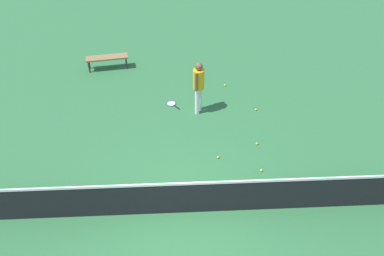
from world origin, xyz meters
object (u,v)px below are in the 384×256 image
(player_near_side, at_px, (199,84))
(tennis_racket_near_player, at_px, (172,104))
(tennis_ball_by_net, at_px, (225,85))
(tennis_ball_midcourt, at_px, (261,170))
(tennis_ball_near_player, at_px, (257,144))
(courtside_bench, at_px, (107,58))
(tennis_ball_baseline, at_px, (256,110))
(tennis_ball_stray_left, at_px, (218,157))

(player_near_side, bearing_deg, tennis_racket_near_player, -27.16)
(tennis_ball_by_net, distance_m, tennis_ball_midcourt, 4.22)
(tennis_ball_midcourt, bearing_deg, tennis_ball_by_net, -83.85)
(tennis_ball_near_player, bearing_deg, tennis_ball_by_net, -80.38)
(tennis_ball_by_net, relative_size, courtside_bench, 0.04)
(courtside_bench, bearing_deg, tennis_ball_baseline, 149.40)
(tennis_ball_baseline, bearing_deg, tennis_racket_near_player, -10.41)
(tennis_ball_midcourt, height_order, tennis_ball_stray_left, same)
(tennis_ball_near_player, xyz_separation_m, tennis_ball_baseline, (-0.27, -1.64, 0.00))
(tennis_ball_baseline, distance_m, tennis_ball_stray_left, 2.58)
(player_near_side, distance_m, tennis_ball_near_player, 2.49)
(tennis_racket_near_player, height_order, tennis_ball_baseline, tennis_ball_baseline)
(tennis_racket_near_player, relative_size, tennis_ball_near_player, 8.58)
(tennis_ball_midcourt, height_order, courtside_bench, courtside_bench)
(tennis_ball_midcourt, bearing_deg, tennis_racket_near_player, -54.28)
(tennis_ball_near_player, relative_size, tennis_ball_by_net, 1.00)
(tennis_ball_near_player, bearing_deg, tennis_ball_stray_left, 23.87)
(tennis_ball_near_player, xyz_separation_m, tennis_ball_midcourt, (0.08, 1.06, 0.00))
(player_near_side, relative_size, tennis_ball_by_net, 25.76)
(player_near_side, bearing_deg, tennis_ball_midcourt, 117.89)
(tennis_racket_near_player, xyz_separation_m, courtside_bench, (2.32, -2.45, 0.40))
(tennis_racket_near_player, distance_m, tennis_ball_near_player, 3.18)
(tennis_racket_near_player, bearing_deg, courtside_bench, -46.56)
(player_near_side, xyz_separation_m, tennis_ball_by_net, (-1.01, -1.44, -0.98))
(player_near_side, xyz_separation_m, tennis_ball_near_player, (-1.54, 1.70, -0.98))
(tennis_ball_baseline, height_order, courtside_bench, courtside_bench)
(player_near_side, height_order, tennis_ball_midcourt, player_near_side)
(player_near_side, xyz_separation_m, tennis_ball_stray_left, (-0.39, 2.21, -0.98))
(tennis_ball_near_player, xyz_separation_m, tennis_ball_by_net, (0.53, -3.14, 0.00))
(tennis_ball_baseline, bearing_deg, tennis_ball_stray_left, 56.55)
(player_near_side, distance_m, courtside_bench, 4.30)
(tennis_ball_near_player, distance_m, tennis_ball_stray_left, 1.26)
(tennis_ball_near_player, bearing_deg, tennis_racket_near_player, -41.88)
(tennis_ball_near_player, distance_m, tennis_ball_baseline, 1.66)
(tennis_ball_near_player, height_order, tennis_ball_stray_left, same)
(tennis_ball_by_net, relative_size, tennis_ball_midcourt, 1.00)
(player_near_side, distance_m, tennis_racket_near_player, 1.37)
(tennis_ball_stray_left, bearing_deg, player_near_side, -80.00)
(tennis_ball_baseline, relative_size, courtside_bench, 0.04)
(tennis_ball_by_net, bearing_deg, player_near_side, 54.96)
(tennis_racket_near_player, bearing_deg, tennis_ball_stray_left, 114.84)
(tennis_racket_near_player, height_order, courtside_bench, courtside_bench)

